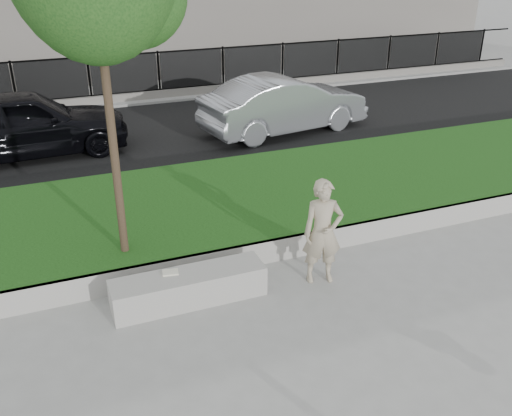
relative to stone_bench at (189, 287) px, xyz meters
name	(u,v)px	position (x,y,z in m)	size (l,w,h in m)	color
ground	(244,307)	(0.69, -0.45, -0.23)	(90.00, 90.00, 0.00)	gray
grass_bank	(188,212)	(0.69, 2.55, -0.03)	(34.00, 4.00, 0.40)	black
grass_kerb	(221,261)	(0.69, 0.59, -0.03)	(34.00, 0.08, 0.40)	#A6A39C
street	(133,136)	(0.69, 8.05, -0.21)	(34.00, 7.00, 0.04)	black
far_pavement	(107,96)	(0.69, 12.55, -0.17)	(34.00, 3.00, 0.12)	gray
iron_fence	(110,89)	(0.69, 11.55, 0.31)	(32.00, 0.30, 1.50)	slate
stone_bench	(189,287)	(0.00, 0.00, 0.00)	(2.25, 0.56, 0.46)	#A6A39C
man	(323,232)	(2.06, -0.20, 0.60)	(0.61, 0.40, 1.67)	tan
book	(170,272)	(-0.23, 0.12, 0.24)	(0.23, 0.16, 0.03)	white
car_dark	(25,123)	(-1.93, 7.41, 0.62)	(1.92, 4.78, 1.63)	black
car_silver	(284,104)	(4.64, 6.87, 0.57)	(1.61, 4.61, 1.52)	#9DA1A6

